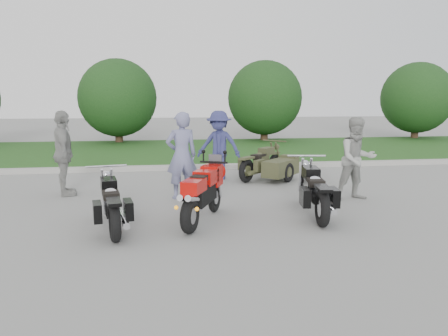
{
  "coord_description": "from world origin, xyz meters",
  "views": [
    {
      "loc": [
        -1.0,
        -7.51,
        2.28
      ],
      "look_at": [
        0.27,
        1.36,
        0.8
      ],
      "focal_mm": 35.0,
      "sensor_mm": 36.0,
      "label": 1
    }
  ],
  "objects": [
    {
      "name": "tree_mid_right",
      "position": [
        4.0,
        13.5,
        2.19
      ],
      "size": [
        3.6,
        3.6,
        4.0
      ],
      "color": "#3F2B1C",
      "rests_on": "ground"
    },
    {
      "name": "tree_mid_left",
      "position": [
        -3.0,
        13.5,
        2.19
      ],
      "size": [
        3.6,
        3.6,
        4.0
      ],
      "color": "#3F2B1C",
      "rests_on": "ground"
    },
    {
      "name": "person_grey",
      "position": [
        3.25,
        1.5,
        0.92
      ],
      "size": [
        0.93,
        0.75,
        1.83
      ],
      "primitive_type": "imported",
      "rotation": [
        0.0,
        0.0,
        0.06
      ],
      "color": "#9C9D97",
      "rests_on": "ground"
    },
    {
      "name": "person_back",
      "position": [
        -3.24,
        2.81,
        0.98
      ],
      "size": [
        0.75,
        1.23,
        1.96
      ],
      "primitive_type": "imported",
      "rotation": [
        0.0,
        0.0,
        1.82
      ],
      "color": "gray",
      "rests_on": "ground"
    },
    {
      "name": "cruiser_left",
      "position": [
        -1.88,
        -0.05,
        0.43
      ],
      "size": [
        0.62,
        2.15,
        0.83
      ],
      "rotation": [
        0.0,
        0.0,
        0.19
      ],
      "color": "black",
      "rests_on": "ground"
    },
    {
      "name": "curb",
      "position": [
        0.0,
        6.0,
        0.07
      ],
      "size": [
        60.0,
        0.3,
        0.15
      ],
      "primitive_type": "cube",
      "color": "#A09E96",
      "rests_on": "ground"
    },
    {
      "name": "tree_far_right",
      "position": [
        12.0,
        13.5,
        2.19
      ],
      "size": [
        3.6,
        3.6,
        4.0
      ],
      "color": "#3F2B1C",
      "rests_on": "ground"
    },
    {
      "name": "person_denim",
      "position": [
        0.55,
        4.34,
        0.94
      ],
      "size": [
        1.4,
        1.13,
        1.89
      ],
      "primitive_type": "imported",
      "rotation": [
        0.0,
        0.0,
        -0.41
      ],
      "color": "navy",
      "rests_on": "ground"
    },
    {
      "name": "person_stripe",
      "position": [
        -0.57,
        2.17,
        0.97
      ],
      "size": [
        0.79,
        0.61,
        1.94
      ],
      "primitive_type": "imported",
      "rotation": [
        0.0,
        0.0,
        3.36
      ],
      "color": "slate",
      "rests_on": "ground"
    },
    {
      "name": "grass_strip",
      "position": [
        0.0,
        10.15,
        0.07
      ],
      "size": [
        60.0,
        8.0,
        0.14
      ],
      "primitive_type": "cube",
      "color": "#266021",
      "rests_on": "ground"
    },
    {
      "name": "cruiser_sidecar",
      "position": [
        1.96,
        3.95,
        0.39
      ],
      "size": [
        1.83,
        1.97,
        0.84
      ],
      "rotation": [
        0.0,
        0.0,
        -0.75
      ],
      "color": "black",
      "rests_on": "ground"
    },
    {
      "name": "sportbike_red",
      "position": [
        -0.3,
        0.16,
        0.57
      ],
      "size": [
        0.98,
        1.93,
        0.97
      ],
      "rotation": [
        0.0,
        0.0,
        -0.41
      ],
      "color": "black",
      "rests_on": "ground"
    },
    {
      "name": "ground",
      "position": [
        0.0,
        0.0,
        0.0
      ],
      "size": [
        80.0,
        80.0,
        0.0
      ],
      "primitive_type": "plane",
      "color": "gray",
      "rests_on": "ground"
    },
    {
      "name": "cruiser_right",
      "position": [
        1.87,
        0.31,
        0.45
      ],
      "size": [
        0.52,
        2.3,
        0.89
      ],
      "rotation": [
        0.0,
        0.0,
        -0.14
      ],
      "color": "black",
      "rests_on": "ground"
    }
  ]
}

